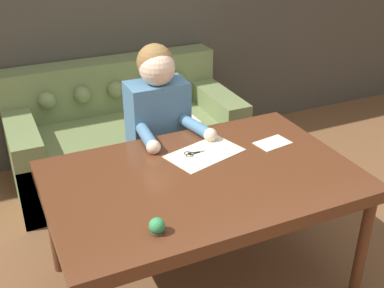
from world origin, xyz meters
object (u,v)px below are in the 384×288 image
(dining_table, at_px, (202,185))
(person, at_px, (159,136))
(scissors, at_px, (196,153))
(couch, at_px, (124,137))
(pin_cushion, at_px, (157,226))

(dining_table, relative_size, person, 1.29)
(person, distance_m, scissors, 0.48)
(couch, distance_m, scissors, 1.24)
(pin_cushion, bearing_deg, scissors, 51.72)
(dining_table, xyz_separation_m, pin_cushion, (-0.38, -0.35, 0.10))
(person, xyz_separation_m, pin_cushion, (-0.40, -1.03, 0.13))
(dining_table, bearing_deg, scissors, 73.16)
(dining_table, distance_m, person, 0.68)
(scissors, bearing_deg, person, 95.24)
(dining_table, relative_size, pin_cushion, 21.82)
(couch, relative_size, scissors, 8.03)
(person, relative_size, scissors, 5.74)
(dining_table, height_order, pin_cushion, pin_cushion)
(dining_table, height_order, couch, couch)
(dining_table, distance_m, couch, 1.43)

